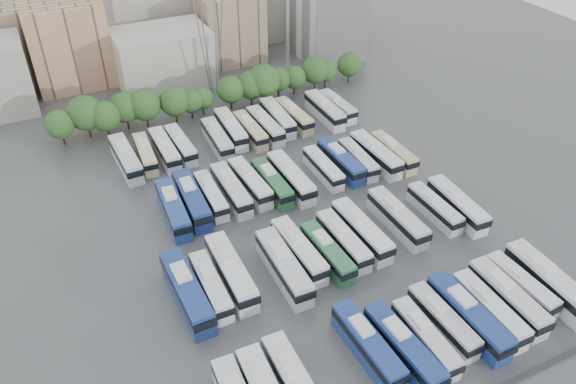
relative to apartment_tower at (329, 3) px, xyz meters
name	(u,v)px	position (x,y,z in m)	size (l,w,h in m)	color
ground	(314,230)	(-34.00, -58.00, -13.00)	(220.00, 220.00, 0.00)	#424447
tree_line	(209,93)	(-35.75, -15.92, -8.56)	(66.70, 8.19, 8.51)	black
city_buildings	(142,32)	(-41.46, 13.86, -5.13)	(102.00, 35.00, 20.00)	#9E998E
apartment_tower	(329,3)	(0.00, 0.00, 0.00)	(14.00, 14.00, 26.00)	silver
electricity_pylon	(208,7)	(-32.00, -8.00, 5.66)	(9.00, 6.91, 33.83)	slate
bus_r0_s5	(368,345)	(-39.07, -80.86, -11.11)	(3.00, 12.31, 3.84)	navy
bus_r0_s6	(403,348)	(-35.61, -82.99, -11.07)	(3.38, 12.66, 3.93)	navy
bus_r0_s7	(425,338)	(-32.39, -82.78, -11.28)	(2.64, 11.24, 3.51)	silver
bus_r0_s8	(443,321)	(-28.84, -81.57, -11.27)	(2.78, 11.30, 3.53)	silver
bus_r0_s9	(468,316)	(-25.84, -82.50, -10.98)	(3.00, 13.15, 4.12)	navy
bus_r0_s10	(489,309)	(-22.65, -82.66, -11.17)	(2.70, 11.92, 3.73)	silver
bus_r0_s11	(507,297)	(-19.23, -82.11, -11.08)	(2.87, 12.48, 3.90)	silver
bus_r0_s12	(521,285)	(-15.93, -81.07, -11.31)	(2.81, 11.06, 3.45)	white
bus_r0_s13	(548,281)	(-12.63, -82.37, -10.91)	(3.31, 13.62, 4.25)	silver
bus_r1_s0	(187,291)	(-55.40, -63.95, -10.90)	(3.39, 13.72, 4.28)	navy
bus_r1_s1	(211,286)	(-52.26, -64.02, -11.24)	(2.59, 11.44, 3.58)	silver
bus_r1_s2	(231,272)	(-49.04, -62.99, -10.95)	(2.98, 13.35, 4.18)	silver
bus_r1_s4	(284,267)	(-42.36, -65.10, -10.95)	(3.08, 13.36, 4.18)	silver
bus_r1_s5	(299,250)	(-39.04, -62.95, -11.08)	(3.18, 12.53, 3.90)	silver
bus_r1_s6	(327,252)	(-35.60, -64.84, -11.23)	(2.91, 11.60, 3.61)	#2F6E46
bus_r1_s7	(343,240)	(-32.37, -63.66, -11.19)	(2.77, 11.82, 3.70)	silver
bus_r1_s8	(361,231)	(-28.99, -63.09, -11.03)	(3.15, 12.85, 4.01)	white
bus_r1_s10	(397,218)	(-22.57, -62.78, -11.05)	(2.89, 12.68, 3.97)	silver
bus_r1_s12	(434,208)	(-15.86, -62.97, -11.30)	(2.59, 11.09, 3.47)	silver
bus_r1_s13	(457,205)	(-12.43, -64.04, -11.08)	(3.25, 12.58, 3.92)	silver
bus_r2_s1	(173,209)	(-52.13, -46.33, -11.02)	(3.42, 12.98, 4.03)	navy
bus_r2_s2	(192,199)	(-48.89, -45.35, -10.96)	(3.35, 13.33, 4.15)	navy
bus_r2_s3	(211,195)	(-45.69, -45.19, -11.29)	(2.57, 11.12, 3.48)	silver
bus_r2_s4	(231,189)	(-42.35, -45.37, -11.08)	(2.78, 12.50, 3.92)	silver
bus_r2_s5	(250,182)	(-38.85, -44.78, -11.13)	(3.27, 12.27, 3.81)	silver
bus_r2_s6	(272,182)	(-35.66, -46.26, -11.19)	(2.70, 11.81, 3.70)	#2C673B
bus_r2_s7	(291,177)	(-32.35, -46.52, -11.00)	(3.04, 13.04, 4.08)	silver
bus_r2_s9	(323,168)	(-25.96, -45.90, -11.30)	(2.48, 11.06, 3.46)	white
bus_r2_s10	(341,161)	(-22.38, -45.52, -11.13)	(2.99, 12.24, 3.82)	navy
bus_r2_s11	(358,159)	(-19.21, -46.05, -11.31)	(2.84, 11.06, 3.44)	silver
bus_r2_s12	(376,154)	(-15.85, -46.37, -11.04)	(3.25, 12.84, 4.00)	silver
bus_r2_s13	(393,152)	(-12.48, -46.89, -11.23)	(2.67, 11.52, 3.60)	#C6B488
bus_r3_s0	(126,158)	(-55.51, -29.00, -11.01)	(3.38, 13.06, 4.06)	silver
bus_r3_s1	(145,154)	(-52.05, -28.50, -11.29)	(2.97, 11.21, 3.48)	beige
bus_r3_s2	(165,149)	(-48.60, -28.79, -11.13)	(2.81, 12.17, 3.81)	silver
bus_r3_s3	(181,145)	(-45.58, -28.34, -11.22)	(2.97, 11.63, 3.62)	silver
bus_r3_s5	(217,139)	(-38.96, -29.33, -11.14)	(3.04, 12.14, 3.78)	silver
bus_r3_s6	(231,129)	(-35.46, -27.06, -11.08)	(3.15, 12.56, 3.91)	silver
bus_r3_s7	(250,130)	(-32.28, -28.86, -11.22)	(2.69, 11.60, 3.63)	#CEB98D
bus_r3_s8	(265,126)	(-29.13, -28.68, -11.13)	(2.99, 12.20, 3.81)	silver
bus_r3_s9	(278,117)	(-25.74, -26.84, -11.07)	(3.18, 12.59, 3.92)	silver
bus_r3_s10	(294,115)	(-22.48, -27.28, -11.18)	(3.17, 11.95, 3.71)	beige
bus_r3_s12	(325,110)	(-16.00, -28.05, -11.03)	(2.85, 12.79, 4.01)	silver
bus_r3_s13	(337,106)	(-12.68, -27.32, -11.27)	(3.00, 11.32, 3.52)	silver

